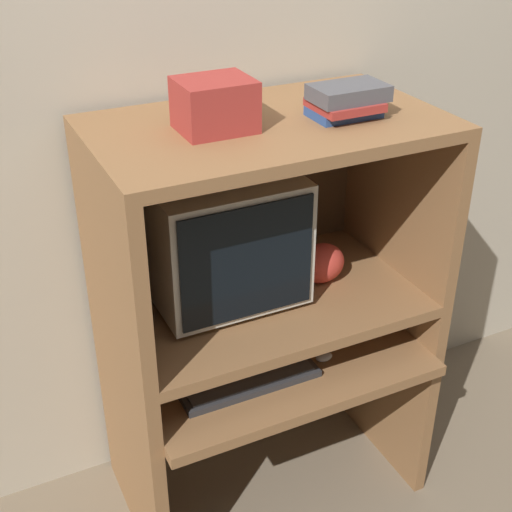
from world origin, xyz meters
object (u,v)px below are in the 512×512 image
Objects in this scene: book_stack at (346,101)px; mouse at (324,357)px; storage_box at (215,105)px; crt_monitor at (221,236)px; keyboard at (248,380)px; snack_bag at (321,263)px.

mouse is at bearing -131.92° from book_stack.
mouse is at bearing -29.05° from storage_box.
crt_monitor reaches higher than keyboard.
snack_bag is 0.55m from book_stack.
storage_box is at bearing -119.16° from crt_monitor.
keyboard is 2.10× the size of book_stack.
crt_monitor is 0.44m from keyboard.
mouse is 0.27× the size of book_stack.
storage_box reaches higher than book_stack.
crt_monitor is 0.53m from book_stack.
book_stack is 0.37m from storage_box.
snack_bag is (0.32, -0.06, -0.14)m from crt_monitor.
crt_monitor is 1.02× the size of keyboard.
book_stack is (0.08, 0.09, 0.78)m from mouse.
mouse is 0.86m from storage_box.
snack_bag reaches higher than keyboard.
keyboard is at bearing -94.11° from crt_monitor.
snack_bag is at bearing 25.67° from keyboard.
book_stack is (0.34, 0.09, 0.78)m from keyboard.
book_stack reaches higher than keyboard.
crt_monitor is 2.27× the size of storage_box.
crt_monitor is at bearing 159.15° from book_stack.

